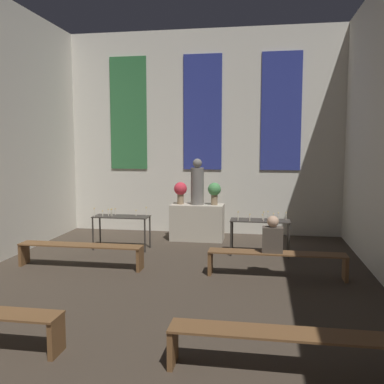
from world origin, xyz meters
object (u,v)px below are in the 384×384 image
Objects in this scene: candle_rack_left at (121,220)px; candle_rack_right at (260,224)px; flower_vase_right at (214,191)px; pew_back_left at (81,250)px; pew_second_right at (286,342)px; pew_back_right at (276,258)px; statue at (197,184)px; flower_vase_left at (180,190)px; person_seated at (273,236)px; altar at (197,222)px.

candle_rack_right is (3.09, -0.00, 0.00)m from candle_rack_left.
pew_back_left is at bearing -129.44° from flower_vase_right.
pew_second_right and pew_back_right have the same top height.
candle_rack_right is at bearing -38.40° from statue.
pew_second_right is at bearing -41.82° from pew_back_left.
pew_back_left is at bearing -117.32° from flower_vase_left.
pew_back_left is (-1.84, -2.75, -1.06)m from statue.
pew_back_right is 3.69× the size of person_seated.
flower_vase_right is at bearing 0.00° from altar.
flower_vase_left is 0.83× the size of person_seated.
pew_back_right is (0.00, 3.30, 0.00)m from pew_second_right.
flower_vase_left is at bearing 110.52° from pew_second_right.
flower_vase_left is 0.23× the size of pew_back_right.
pew_second_right is at bearing -69.48° from flower_vase_left.
candle_rack_right reaches higher than pew_second_right.
flower_vase_right is 6.28m from pew_second_right.
altar is 0.89m from flower_vase_right.
flower_vase_left is (-0.42, 0.00, 0.78)m from altar.
flower_vase_left is at bearing 180.00° from statue.
flower_vase_right is 3.23m from pew_back_right.
statue is at bearing 56.20° from pew_back_left.
candle_rack_left is 5.91m from pew_second_right.
altar is 0.54× the size of pew_back_left.
pew_back_right is at bearing -24.35° from candle_rack_left.
flower_vase_left is 0.84m from flower_vase_right.
flower_vase_right reaches higher than candle_rack_right.
pew_back_left is at bearing 180.00° from pew_back_right.
flower_vase_right is at bearing 0.00° from statue.
altar is at bearing -0.00° from flower_vase_left.
flower_vase_right reaches higher than person_seated.
candle_rack_right is at bearing -47.48° from flower_vase_right.
person_seated is (1.77, -2.75, 0.29)m from altar.
candle_rack_left is at bearing 155.65° from pew_back_right.
candle_rack_left is 0.52× the size of pew_back_left.
pew_back_right is at bearing -56.20° from altar.
candle_rack_left is at bearing 78.90° from pew_back_left.
flower_vase_right is 0.23× the size of pew_second_right.
person_seated is at bearing 180.00° from pew_back_right.
pew_second_right is at bearing -73.06° from altar.
flower_vase_right reaches higher than pew_back_right.
pew_second_right is at bearing -88.72° from person_seated.
flower_vase_left is 0.23× the size of pew_second_right.
candle_rack_right is 3.73m from pew_back_left.
statue reaches higher than pew_second_right.
pew_back_right is at bearing -50.56° from flower_vase_left.
pew_second_right is 3.30m from pew_back_right.
flower_vase_left is 0.43× the size of candle_rack_right.
pew_back_right is at bearing -0.00° from person_seated.
pew_second_right is (2.27, -6.06, -0.89)m from flower_vase_left.
candle_rack_right is at bearing 101.15° from pew_back_right.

